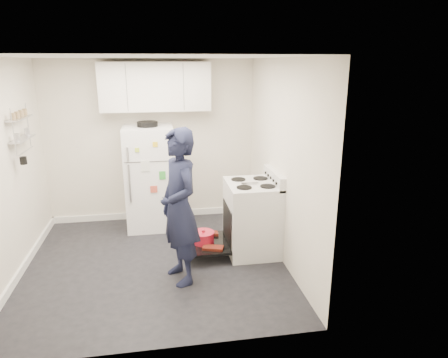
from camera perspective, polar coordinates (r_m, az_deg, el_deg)
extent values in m
cube|color=black|center=(5.23, -9.73, -11.77)|extent=(3.20, 3.20, 0.01)
cube|color=white|center=(4.62, -11.27, 16.75)|extent=(3.20, 3.20, 0.01)
cube|color=beige|center=(6.34, -10.32, 5.23)|extent=(3.20, 0.01, 2.50)
cube|color=beige|center=(3.25, -10.68, -5.49)|extent=(3.20, 0.01, 2.50)
cube|color=beige|center=(5.07, -28.83, 0.66)|extent=(0.01, 3.20, 2.50)
cube|color=beige|center=(5.00, 8.20, 2.38)|extent=(0.01, 3.20, 2.50)
cube|color=white|center=(5.47, -26.93, -11.52)|extent=(0.03, 3.20, 0.10)
cube|color=white|center=(6.65, -9.80, -4.99)|extent=(3.20, 0.03, 0.10)
cube|color=silver|center=(5.30, 4.00, -5.67)|extent=(0.65, 0.76, 0.92)
cube|color=black|center=(5.31, 3.24, -6.32)|extent=(0.53, 0.60, 0.52)
cube|color=orange|center=(5.37, 6.07, -6.11)|extent=(0.02, 0.56, 0.46)
cylinder|color=black|center=(5.39, 3.74, -8.05)|extent=(0.34, 0.34, 0.02)
cube|color=silver|center=(5.19, 7.18, 0.19)|extent=(0.08, 0.76, 0.18)
cube|color=silver|center=(5.14, 4.10, -0.76)|extent=(0.65, 0.76, 0.03)
cube|color=#B2B2B7|center=(5.07, 3.69, -0.57)|extent=(0.22, 0.03, 0.01)
cube|color=black|center=(5.33, -2.44, -9.22)|extent=(0.55, 0.70, 0.03)
cylinder|color=#B2B2B7|center=(5.29, -5.11, -9.02)|extent=(0.02, 0.66, 0.02)
cylinder|color=red|center=(5.29, -2.97, -8.42)|extent=(0.28, 0.28, 0.13)
cylinder|color=red|center=(5.26, -2.98, -7.67)|extent=(0.29, 0.29, 0.02)
sphere|color=red|center=(5.25, -2.98, -7.39)|extent=(0.04, 0.04, 0.04)
cube|color=maroon|center=(5.14, -1.60, -9.81)|extent=(0.29, 0.20, 0.04)
cube|color=maroon|center=(5.52, -2.23, -7.85)|extent=(0.26, 0.13, 0.04)
cube|color=white|center=(6.11, -10.49, 0.20)|extent=(0.72, 0.70, 1.55)
cube|color=#4C4C4C|center=(5.68, -10.70, 2.44)|extent=(0.68, 0.01, 0.01)
cube|color=#B2B2B7|center=(5.65, -13.60, 3.44)|extent=(0.03, 0.03, 0.20)
cube|color=#B2B2B7|center=(5.76, -13.33, -0.63)|extent=(0.03, 0.03, 0.55)
cylinder|color=black|center=(5.94, -10.90, 7.71)|extent=(0.30, 0.30, 0.07)
cube|color=yellow|center=(5.62, -9.81, 4.89)|extent=(0.07, 0.01, 0.07)
cube|color=#B5D732|center=(5.64, -12.32, 4.07)|extent=(0.06, 0.01, 0.06)
cube|color=silver|center=(5.69, -11.17, 1.86)|extent=(0.12, 0.01, 0.16)
cube|color=#CC4E3A|center=(5.78, -9.99, -1.45)|extent=(0.10, 0.01, 0.10)
cube|color=green|center=(5.73, -8.79, 0.51)|extent=(0.09, 0.01, 0.12)
cube|color=silver|center=(6.06, -9.78, 12.87)|extent=(1.60, 0.33, 0.70)
cube|color=#B2B2B7|center=(5.41, -27.16, 7.74)|extent=(0.14, 0.60, 0.02)
cube|color=#B2B2B7|center=(5.45, -26.82, 5.15)|extent=(0.14, 0.60, 0.02)
cylinder|color=black|center=(5.31, -26.74, 2.37)|extent=(0.08, 0.08, 0.09)
imported|color=black|center=(4.48, -6.41, -4.04)|extent=(0.62, 0.75, 1.78)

